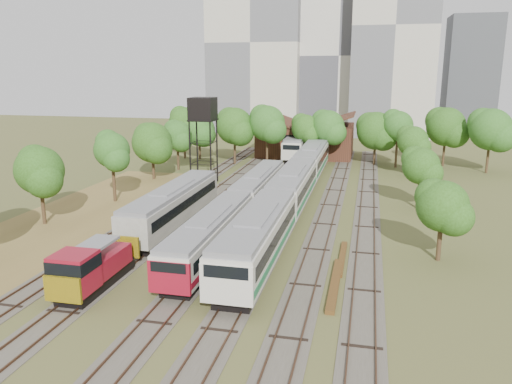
% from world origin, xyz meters
% --- Properties ---
extents(ground, '(240.00, 240.00, 0.00)m').
position_xyz_m(ground, '(0.00, 0.00, 0.00)').
color(ground, '#475123').
rests_on(ground, ground).
extents(dry_grass_patch, '(14.00, 60.00, 0.04)m').
position_xyz_m(dry_grass_patch, '(-18.00, 8.00, 0.02)').
color(dry_grass_patch, brown).
rests_on(dry_grass_patch, ground).
extents(tracks, '(24.60, 80.00, 0.19)m').
position_xyz_m(tracks, '(-0.67, 25.00, 0.04)').
color(tracks, '#4C473D').
rests_on(tracks, ground).
extents(railcar_red_set, '(2.83, 34.58, 3.50)m').
position_xyz_m(railcar_red_set, '(-2.00, 15.54, 1.85)').
color(railcar_red_set, black).
rests_on(railcar_red_set, ground).
extents(railcar_green_set, '(3.30, 52.08, 4.09)m').
position_xyz_m(railcar_green_set, '(2.00, 23.40, 2.16)').
color(railcar_green_set, black).
rests_on(railcar_green_set, ground).
extents(railcar_rear, '(3.22, 16.08, 3.99)m').
position_xyz_m(railcar_rear, '(-2.00, 55.67, 2.11)').
color(railcar_rear, black).
rests_on(railcar_rear, ground).
extents(shunter_locomotive, '(2.53, 8.10, 3.31)m').
position_xyz_m(shunter_locomotive, '(-8.00, -0.81, 1.57)').
color(shunter_locomotive, black).
rests_on(shunter_locomotive, ground).
extents(old_grey_coach, '(3.07, 18.00, 3.80)m').
position_xyz_m(old_grey_coach, '(-8.00, 14.01, 2.07)').
color(old_grey_coach, black).
rests_on(old_grey_coach, ground).
extents(water_tower, '(3.25, 3.25, 11.22)m').
position_xyz_m(water_tower, '(-11.30, 32.87, 9.46)').
color(water_tower, black).
rests_on(water_tower, ground).
extents(rail_pile_near, '(0.59, 8.84, 0.29)m').
position_xyz_m(rail_pile_near, '(8.00, 3.64, 0.15)').
color(rail_pile_near, brown).
rests_on(rail_pile_near, ground).
extents(rail_pile_far, '(0.46, 7.41, 0.24)m').
position_xyz_m(rail_pile_far, '(8.20, 8.77, 0.12)').
color(rail_pile_far, brown).
rests_on(rail_pile_far, ground).
extents(maintenance_shed, '(16.45, 11.55, 7.58)m').
position_xyz_m(maintenance_shed, '(-1.00, 57.98, 2.91)').
color(maintenance_shed, '#392015').
rests_on(maintenance_shed, ground).
extents(tree_band_left, '(7.55, 61.59, 8.68)m').
position_xyz_m(tree_band_left, '(-19.62, 23.05, 5.55)').
color(tree_band_left, '#382616').
rests_on(tree_band_left, ground).
extents(tree_band_far, '(50.45, 11.40, 9.37)m').
position_xyz_m(tree_band_far, '(5.66, 50.00, 5.94)').
color(tree_band_far, '#382616').
rests_on(tree_band_far, ground).
extents(tree_band_right, '(4.56, 37.36, 7.09)m').
position_xyz_m(tree_band_right, '(15.56, 27.84, 4.68)').
color(tree_band_right, '#382616').
rests_on(tree_band_right, ground).
extents(tower_left, '(22.00, 16.00, 42.00)m').
position_xyz_m(tower_left, '(-18.00, 95.00, 21.00)').
color(tower_left, '#BBB4A4').
rests_on(tower_left, ground).
extents(tower_centre, '(20.00, 18.00, 36.00)m').
position_xyz_m(tower_centre, '(2.00, 100.00, 18.00)').
color(tower_centre, beige).
rests_on(tower_centre, ground).
extents(tower_right, '(18.00, 16.00, 48.00)m').
position_xyz_m(tower_right, '(14.00, 92.00, 24.00)').
color(tower_right, '#BBB4A4').
rests_on(tower_right, ground).
extents(tower_far_right, '(12.00, 12.00, 28.00)m').
position_xyz_m(tower_far_right, '(34.00, 110.00, 14.00)').
color(tower_far_right, '#404247').
rests_on(tower_far_right, ground).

